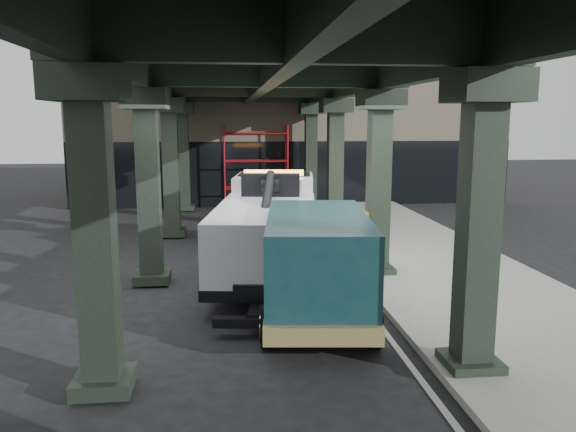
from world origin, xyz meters
TOP-DOWN VIEW (x-y plane):
  - ground at (0.00, 0.00)m, footprint 90.00×90.00m
  - sidewalk at (4.50, 2.00)m, footprint 5.00×40.00m
  - lane_stripe at (1.70, 2.00)m, footprint 0.12×38.00m
  - viaduct at (-0.40, 2.00)m, footprint 7.40×32.00m
  - building at (2.00, 20.00)m, footprint 22.00×10.00m
  - scaffolding at (0.00, 14.64)m, footprint 3.08×0.88m
  - tow_truck at (-0.21, 3.03)m, footprint 3.54×8.89m
  - towed_van at (0.48, -0.83)m, footprint 2.77×5.83m

SIDE VIEW (x-z plane):
  - ground at x=0.00m, z-range 0.00..0.00m
  - lane_stripe at x=1.70m, z-range 0.00..0.01m
  - sidewalk at x=4.50m, z-range 0.00..0.15m
  - towed_van at x=0.48m, z-range 0.09..2.37m
  - tow_truck at x=-0.21m, z-range -0.04..2.81m
  - scaffolding at x=0.00m, z-range 0.11..4.11m
  - building at x=2.00m, z-range 0.00..8.00m
  - viaduct at x=-0.40m, z-range 2.26..8.66m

